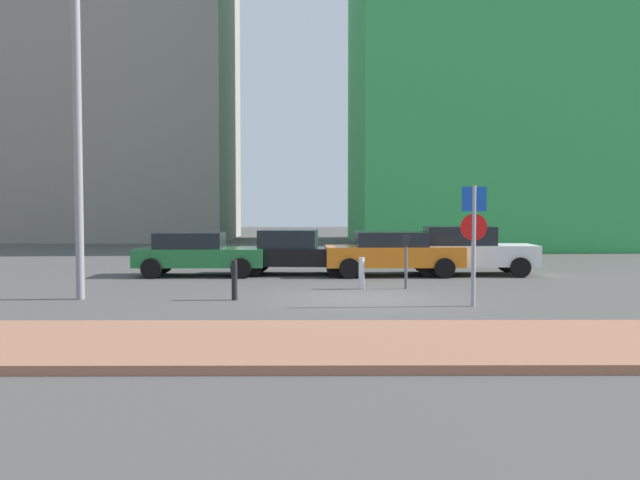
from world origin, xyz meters
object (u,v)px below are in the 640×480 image
object	(u,v)px
parked_car_green	(198,253)
traffic_bollard_mid	(234,280)
parking_sign_post	(474,231)
traffic_bollard_near	(362,273)
parked_car_white	(466,250)
parked_car_black	(294,252)
parking_meter	(406,254)
street_lamp	(77,95)
parked_car_orange	(393,252)

from	to	relation	value
parked_car_green	traffic_bollard_mid	bearing A→B (deg)	-72.22
parking_sign_post	traffic_bollard_near	xyz separation A→B (m)	(-2.28, 3.32, -1.27)
parked_car_white	parked_car_black	bearing A→B (deg)	179.30
parking_meter	street_lamp	bearing A→B (deg)	-165.83
parked_car_green	parking_meter	xyz separation A→B (m)	(6.27, -3.61, 0.19)
parked_car_green	parked_car_orange	size ratio (longest dim) A/B	0.93
parked_car_orange	traffic_bollard_near	world-z (taller)	parked_car_orange
traffic_bollard_mid	parking_meter	bearing A→B (deg)	26.87
parked_car_green	street_lamp	bearing A→B (deg)	-108.25
parked_car_orange	street_lamp	world-z (taller)	street_lamp
traffic_bollard_near	street_lamp	bearing A→B (deg)	-163.37
parking_sign_post	parked_car_orange	bearing A→B (deg)	98.61
parked_car_orange	traffic_bollard_mid	bearing A→B (deg)	-127.29
parked_car_white	traffic_bollard_mid	world-z (taller)	parked_car_white
parking_sign_post	parking_meter	distance (m)	3.56
parked_car_orange	parking_sign_post	bearing A→B (deg)	-81.39
parked_car_green	street_lamp	size ratio (longest dim) A/B	0.48
street_lamp	parking_meter	bearing A→B (deg)	14.17
parking_meter	parked_car_orange	bearing A→B (deg)	89.44
parked_car_black	traffic_bollard_mid	distance (m)	6.38
parked_car_green	traffic_bollard_mid	distance (m)	6.14
parking_sign_post	traffic_bollard_near	distance (m)	4.22
parked_car_white	street_lamp	size ratio (longest dim) A/B	0.51
parking_sign_post	traffic_bollard_mid	bearing A→B (deg)	168.88
parked_car_green	parked_car_orange	distance (m)	6.30
parking_meter	traffic_bollard_near	world-z (taller)	parking_meter
parked_car_white	parked_car_orange	bearing A→B (deg)	-171.48
parked_car_white	parking_sign_post	bearing A→B (deg)	-101.04
parked_car_green	parked_car_white	xyz separation A→B (m)	(8.76, 0.35, 0.08)
parked_car_white	parking_sign_post	xyz separation A→B (m)	(-1.42, -7.26, 0.88)
parked_car_orange	traffic_bollard_near	bearing A→B (deg)	-109.14
parking_meter	parked_car_white	bearing A→B (deg)	57.77
parked_car_black	traffic_bollard_near	world-z (taller)	parked_car_black
parked_car_white	parking_meter	distance (m)	4.68
parked_car_black	parked_car_white	distance (m)	5.65
parked_car_black	parking_meter	world-z (taller)	parked_car_black
parked_car_white	traffic_bollard_mid	size ratio (longest dim) A/B	4.50
parked_car_orange	traffic_bollard_mid	size ratio (longest dim) A/B	4.60
parked_car_black	parked_car_green	bearing A→B (deg)	-172.37
parked_car_green	traffic_bollard_near	distance (m)	6.22
parking_sign_post	parking_meter	bearing A→B (deg)	108.10
parked_car_black	traffic_bollard_mid	size ratio (longest dim) A/B	4.22
parked_car_white	parking_meter	world-z (taller)	parked_car_white
traffic_bollard_mid	parked_car_black	bearing A→B (deg)	78.77
traffic_bollard_near	traffic_bollard_mid	distance (m)	3.90
parked_car_white	traffic_bollard_near	distance (m)	5.42
traffic_bollard_near	parked_car_white	bearing A→B (deg)	46.81
parked_car_black	parked_car_white	world-z (taller)	parked_car_white
parking_meter	street_lamp	world-z (taller)	street_lamp
parked_car_orange	traffic_bollard_mid	distance (m)	7.32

